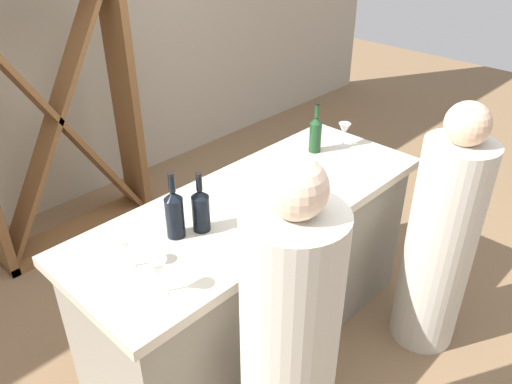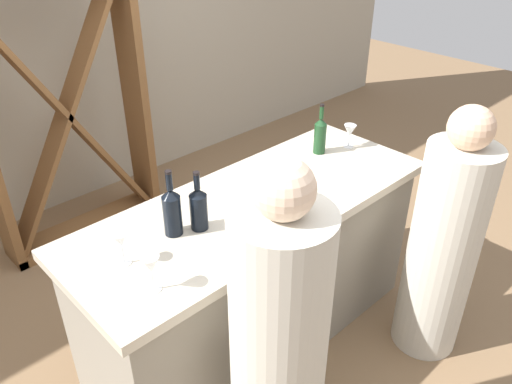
# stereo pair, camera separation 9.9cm
# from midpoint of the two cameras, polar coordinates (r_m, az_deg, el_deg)

# --- Properties ---
(ground_plane) EXTENTS (12.00, 12.00, 0.00)m
(ground_plane) POSITION_cam_midpoint_polar(r_m,az_deg,el_deg) (3.13, -0.94, -15.50)
(ground_plane) COLOR #846647
(back_wall) EXTENTS (8.00, 0.10, 2.80)m
(back_wall) POSITION_cam_midpoint_polar(r_m,az_deg,el_deg) (4.12, -24.40, 16.26)
(back_wall) COLOR #B2A893
(back_wall) RESTS_ON ground
(bar_counter) EXTENTS (1.95, 0.74, 0.93)m
(bar_counter) POSITION_cam_midpoint_polar(r_m,az_deg,el_deg) (2.81, -1.02, -8.94)
(bar_counter) COLOR gray
(bar_counter) RESTS_ON ground
(wine_rack) EXTENTS (1.15, 0.28, 1.89)m
(wine_rack) POSITION_cam_midpoint_polar(r_m,az_deg,el_deg) (3.68, -22.22, 7.65)
(wine_rack) COLOR brown
(wine_rack) RESTS_ON ground
(wine_bottle_leftmost_near_black) EXTENTS (0.08, 0.08, 0.32)m
(wine_bottle_leftmost_near_black) POSITION_cam_midpoint_polar(r_m,az_deg,el_deg) (2.26, -10.30, -2.28)
(wine_bottle_leftmost_near_black) COLOR black
(wine_bottle_leftmost_near_black) RESTS_ON bar_counter
(wine_bottle_second_left_near_black) EXTENTS (0.08, 0.08, 0.29)m
(wine_bottle_second_left_near_black) POSITION_cam_midpoint_polar(r_m,az_deg,el_deg) (2.29, -7.40, -1.88)
(wine_bottle_second_left_near_black) COLOR black
(wine_bottle_second_left_near_black) RESTS_ON bar_counter
(wine_bottle_center_olive_green) EXTENTS (0.07, 0.07, 0.30)m
(wine_bottle_center_olive_green) POSITION_cam_midpoint_polar(r_m,az_deg,el_deg) (2.98, 5.68, 6.49)
(wine_bottle_center_olive_green) COLOR #193D1E
(wine_bottle_center_olive_green) RESTS_ON bar_counter
(wine_glass_near_left) EXTENTS (0.07, 0.07, 0.16)m
(wine_glass_near_left) POSITION_cam_midpoint_polar(r_m,az_deg,el_deg) (1.97, -12.29, -8.38)
(wine_glass_near_left) COLOR white
(wine_glass_near_left) RESTS_ON bar_counter
(wine_glass_near_center) EXTENTS (0.07, 0.07, 0.15)m
(wine_glass_near_center) POSITION_cam_midpoint_polar(r_m,az_deg,el_deg) (2.13, -15.63, -5.73)
(wine_glass_near_center) COLOR white
(wine_glass_near_center) RESTS_ON bar_counter
(wine_glass_near_right) EXTENTS (0.07, 0.07, 0.14)m
(wine_glass_near_right) POSITION_cam_midpoint_polar(r_m,az_deg,el_deg) (3.08, 8.89, 6.86)
(wine_glass_near_right) COLOR white
(wine_glass_near_right) RESTS_ON bar_counter
(person_left_guest) EXTENTS (0.41, 0.41, 1.44)m
(person_left_guest) POSITION_cam_midpoint_polar(r_m,az_deg,el_deg) (2.86, 18.89, -5.28)
(person_left_guest) COLOR beige
(person_left_guest) RESTS_ON ground
(person_center_guest) EXTENTS (0.41, 0.41, 1.59)m
(person_center_guest) POSITION_cam_midpoint_polar(r_m,az_deg,el_deg) (2.03, 2.13, -18.25)
(person_center_guest) COLOR beige
(person_center_guest) RESTS_ON ground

